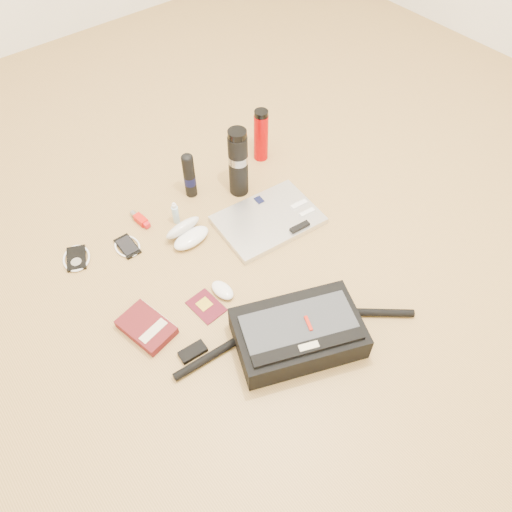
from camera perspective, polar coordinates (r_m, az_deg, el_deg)
name	(u,v)px	position (r m, az deg, el deg)	size (l,w,h in m)	color
ground	(254,280)	(1.75, -0.26, -2.75)	(4.00, 4.00, 0.00)	#A88146
messenger_bag	(298,333)	(1.58, 4.77, -8.78)	(0.75, 0.38, 0.11)	black
laptop	(269,220)	(1.91, 1.46, 4.17)	(0.40, 0.30, 0.04)	silver
book	(147,327)	(1.66, -12.37, -7.93)	(0.15, 0.20, 0.03)	#4D0F12
passport	(206,306)	(1.69, -5.72, -5.73)	(0.10, 0.13, 0.01)	#490A16
mouse	(223,290)	(1.70, -3.85, -3.92)	(0.06, 0.10, 0.03)	white
sunglasses_case	(187,233)	(1.86, -7.87, 2.63)	(0.16, 0.13, 0.09)	white
ipod	(76,258)	(1.91, -19.83, -0.25)	(0.13, 0.13, 0.01)	black
phone	(127,246)	(1.89, -14.49, 1.09)	(0.09, 0.11, 0.01)	black
inhaler	(140,219)	(1.96, -13.10, 4.11)	(0.04, 0.10, 0.03)	red
spray_bottle	(176,214)	(1.92, -9.18, 4.79)	(0.03, 0.03, 0.10)	#A3CBE1
aerosol_can	(189,175)	(1.98, -7.63, 9.13)	(0.05, 0.05, 0.20)	black
thermos_black	(238,162)	(1.95, -2.05, 10.64)	(0.08, 0.08, 0.29)	black
thermos_red	(261,135)	(2.13, 0.57, 13.62)	(0.07, 0.07, 0.23)	#A80305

